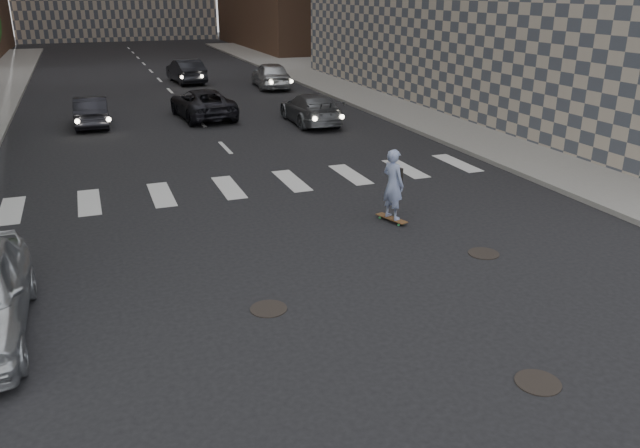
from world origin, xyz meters
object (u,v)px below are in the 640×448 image
at_px(traffic_car_c, 202,104).
at_px(traffic_car_d, 271,75).
at_px(skateboarder, 393,184).
at_px(traffic_car_a, 92,111).
at_px(traffic_car_b, 311,108).
at_px(traffic_car_e, 186,71).

bearing_deg(traffic_car_c, traffic_car_d, -130.02).
bearing_deg(skateboarder, traffic_car_a, 95.74).
height_order(traffic_car_a, traffic_car_d, traffic_car_d).
relative_size(skateboarder, traffic_car_d, 0.42).
relative_size(traffic_car_b, traffic_car_d, 1.00).
height_order(traffic_car_c, traffic_car_d, traffic_car_d).
bearing_deg(skateboarder, traffic_car_b, 61.46).
relative_size(skateboarder, traffic_car_a, 0.49).
height_order(traffic_car_c, traffic_car_e, traffic_car_e).
relative_size(traffic_car_a, traffic_car_b, 0.85).
xyz_separation_m(traffic_car_c, traffic_car_e, (1.17, 11.91, 0.07)).
relative_size(traffic_car_d, traffic_car_e, 1.02).
bearing_deg(traffic_car_a, traffic_car_c, -177.17).
distance_m(traffic_car_a, traffic_car_c, 4.86).
xyz_separation_m(skateboarder, traffic_car_a, (-6.84, 15.38, -0.36)).
bearing_deg(traffic_car_c, traffic_car_a, -3.68).
bearing_deg(traffic_car_c, traffic_car_e, -100.32).
bearing_deg(traffic_car_b, traffic_car_d, -94.99).
bearing_deg(traffic_car_e, traffic_car_c, 78.56).
xyz_separation_m(traffic_car_b, traffic_car_c, (-4.27, 2.92, 0.00)).
distance_m(traffic_car_b, traffic_car_c, 5.17).
distance_m(skateboarder, traffic_car_b, 12.76).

